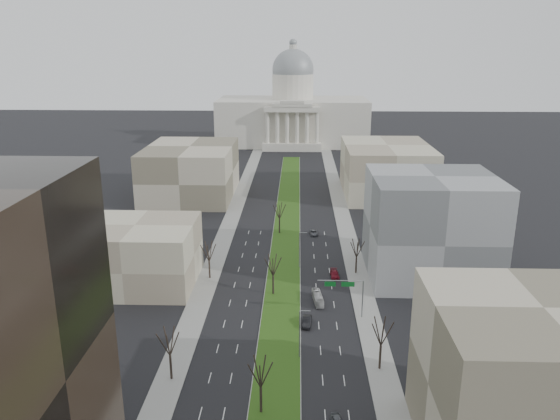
% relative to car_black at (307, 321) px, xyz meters
% --- Properties ---
extents(ground, '(600.00, 600.00, 0.00)m').
position_rel_car_black_xyz_m(ground, '(-5.20, 53.41, -0.78)').
color(ground, black).
rests_on(ground, ground).
extents(median, '(8.00, 222.03, 0.20)m').
position_rel_car_black_xyz_m(median, '(-5.20, 52.40, -0.67)').
color(median, '#999993').
rests_on(median, ground).
extents(sidewalk_left, '(5.00, 330.00, 0.15)m').
position_rel_car_black_xyz_m(sidewalk_left, '(-22.70, 28.41, -0.70)').
color(sidewalk_left, gray).
rests_on(sidewalk_left, ground).
extents(sidewalk_right, '(5.00, 330.00, 0.15)m').
position_rel_car_black_xyz_m(sidewalk_right, '(12.30, 28.41, -0.70)').
color(sidewalk_right, gray).
rests_on(sidewalk_right, ground).
extents(capitol, '(80.00, 46.00, 55.00)m').
position_rel_car_black_xyz_m(capitol, '(-5.20, 203.00, 15.53)').
color(capitol, beige).
rests_on(capitol, ground).
extents(building_beige_left, '(26.00, 22.00, 14.00)m').
position_rel_car_black_xyz_m(building_beige_left, '(-38.20, 18.41, 6.22)').
color(building_beige_left, tan).
rests_on(building_beige_left, ground).
extents(building_tan_right, '(26.00, 24.00, 22.00)m').
position_rel_car_black_xyz_m(building_tan_right, '(27.80, -34.59, 10.22)').
color(building_tan_right, '#77705C').
rests_on(building_tan_right, ground).
extents(building_grey_right, '(28.00, 26.00, 24.00)m').
position_rel_car_black_xyz_m(building_grey_right, '(28.80, 25.41, 11.22)').
color(building_grey_right, slate).
rests_on(building_grey_right, ground).
extents(building_far_left, '(30.00, 40.00, 18.00)m').
position_rel_car_black_xyz_m(building_far_left, '(-40.20, 93.41, 8.22)').
color(building_far_left, '#77705C').
rests_on(building_far_left, ground).
extents(building_far_right, '(30.00, 40.00, 18.00)m').
position_rel_car_black_xyz_m(building_far_right, '(29.80, 98.41, 8.22)').
color(building_far_right, tan).
rests_on(building_far_right, ground).
extents(tree_left_mid, '(5.40, 5.40, 9.72)m').
position_rel_car_black_xyz_m(tree_left_mid, '(-22.40, -18.59, 6.22)').
color(tree_left_mid, black).
rests_on(tree_left_mid, ground).
extents(tree_left_far, '(5.28, 5.28, 9.50)m').
position_rel_car_black_xyz_m(tree_left_far, '(-22.40, 21.41, 6.07)').
color(tree_left_far, black).
rests_on(tree_left_far, ground).
extents(tree_right_mid, '(5.52, 5.52, 9.94)m').
position_rel_car_black_xyz_m(tree_right_mid, '(12.00, -14.59, 6.38)').
color(tree_right_mid, black).
rests_on(tree_right_mid, ground).
extents(tree_right_far, '(5.04, 5.04, 9.07)m').
position_rel_car_black_xyz_m(tree_right_far, '(12.00, 25.41, 5.75)').
color(tree_right_far, black).
rests_on(tree_right_far, ground).
extents(tree_median_a, '(5.40, 5.40, 9.72)m').
position_rel_car_black_xyz_m(tree_median_a, '(-7.20, -26.59, 6.22)').
color(tree_median_a, black).
rests_on(tree_median_a, ground).
extents(tree_median_b, '(5.40, 5.40, 9.72)m').
position_rel_car_black_xyz_m(tree_median_b, '(-7.20, 13.41, 6.22)').
color(tree_median_b, black).
rests_on(tree_median_b, ground).
extents(tree_median_c, '(5.40, 5.40, 9.72)m').
position_rel_car_black_xyz_m(tree_median_c, '(-7.20, 53.41, 6.22)').
color(tree_median_c, black).
rests_on(tree_median_c, ground).
extents(streetlamp_median_b, '(1.90, 0.20, 9.16)m').
position_rel_car_black_xyz_m(streetlamp_median_b, '(-1.44, -11.59, 4.03)').
color(streetlamp_median_b, gray).
rests_on(streetlamp_median_b, ground).
extents(streetlamp_median_c, '(1.90, 0.20, 9.16)m').
position_rel_car_black_xyz_m(streetlamp_median_c, '(-1.44, 28.41, 4.03)').
color(streetlamp_median_c, gray).
rests_on(streetlamp_median_c, ground).
extents(mast_arm_signs, '(9.12, 0.24, 8.09)m').
position_rel_car_black_xyz_m(mast_arm_signs, '(8.29, 3.44, 5.33)').
color(mast_arm_signs, gray).
rests_on(mast_arm_signs, ground).
extents(car_black, '(2.05, 4.84, 1.55)m').
position_rel_car_black_xyz_m(car_black, '(0.00, 0.00, 0.00)').
color(car_black, black).
rests_on(car_black, ground).
extents(car_red, '(2.15, 4.82, 1.37)m').
position_rel_car_black_xyz_m(car_red, '(6.80, 23.18, -0.09)').
color(car_red, maroon).
rests_on(car_red, ground).
extents(car_grey_far, '(2.44, 4.65, 1.25)m').
position_rel_car_black_xyz_m(car_grey_far, '(2.67, 52.63, -0.15)').
color(car_grey_far, '#54565D').
rests_on(car_grey_far, ground).
extents(box_van, '(2.46, 7.24, 1.98)m').
position_rel_car_black_xyz_m(box_van, '(2.40, 10.07, 0.21)').
color(box_van, silver).
rests_on(box_van, ground).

